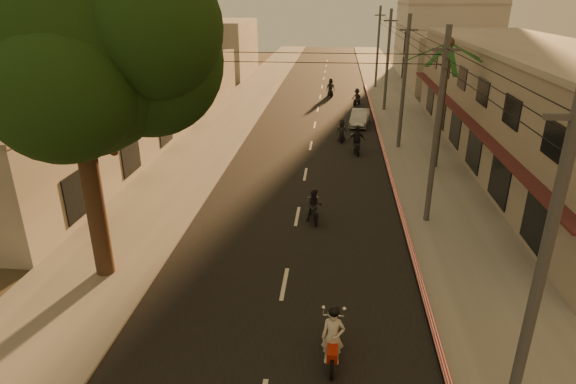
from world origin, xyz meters
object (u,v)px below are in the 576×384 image
Objects in this scene: palm_tree at (448,50)px; scooter_red at (333,338)px; scooter_far_b at (357,98)px; broadleaf_tree at (83,49)px; scooter_far_a at (342,132)px; scooter_mid_b at (357,141)px; scooter_mid_a at (314,206)px; parked_car at (360,118)px; scooter_far_c at (331,88)px.

palm_tree reaches higher than scooter_red.
broadleaf_tree is at bearing -85.69° from scooter_far_b.
broadleaf_tree is 22.51m from scooter_far_a.
scooter_mid_b is 3.01m from scooter_far_a.
scooter_red reaches higher than scooter_far_a.
scooter_mid_b is at bearing 152.23° from palm_tree.
scooter_red is 1.17× the size of scooter_mid_a.
scooter_far_a is (1.35, 13.79, -0.03)m from scooter_mid_a.
scooter_far_a is at bearing 74.19° from scooter_mid_a.
scooter_far_c is at bearing 109.68° from parked_car.
broadleaf_tree reaches higher than scooter_far_c.
palm_tree is 4.79× the size of scooter_mid_a.
scooter_mid_a reaches higher than scooter_far_a.
scooter_far_c is at bearing 91.38° from scooter_red.
scooter_red is 1.01× the size of scooter_far_c.
scooter_red is at bearing -94.19° from scooter_mid_a.
scooter_far_b is (2.87, 26.46, 0.02)m from scooter_mid_a.
scooter_mid_b is at bearing -72.10° from scooter_far_a.
scooter_far_a is (0.34, 23.33, -0.12)m from scooter_red.
scooter_mid_a is at bearing -73.94° from scooter_far_b.
scooter_far_b is (10.32, 31.90, -7.69)m from broadleaf_tree.
scooter_mid_b is 15.52m from scooter_far_b.
scooter_far_c is (-0.78, 40.09, 0.03)m from scooter_red.
scooter_far_a is 0.41× the size of parked_car.
scooter_far_b is at bearing 97.10° from parked_car.
scooter_red is 1.18× the size of scooter_far_b.
scooter_mid_b reaches higher than scooter_red.
scooter_red is at bearing -92.47° from scooter_far_a.
parked_car is at bearing 80.40° from scooter_mid_b.
palm_tree reaches higher than scooter_far_c.
scooter_far_b is (-4.29, 18.04, -6.36)m from palm_tree.
scooter_red is 1.19× the size of scooter_far_a.
scooter_far_c is (7.68, 35.97, -7.59)m from broadleaf_tree.
scooter_far_c is (-2.63, 11.87, 0.24)m from parked_car.
scooter_far_b is (1.52, 12.68, 0.04)m from scooter_far_a.
scooter_far_b is at bearing 103.37° from palm_tree.
scooter_far_a is (-5.81, 5.36, -6.41)m from palm_tree.
scooter_mid_b is at bearing -86.54° from parked_car.
scooter_far_a is 0.85× the size of scooter_far_c.
parked_car is at bearing 71.08° from scooter_mid_a.
palm_tree is at bearing 71.38° from scooter_red.
scooter_mid_b is 1.01× the size of scooter_far_c.
scooter_far_b reaches higher than scooter_mid_a.
scooter_far_a reaches higher than parked_car.
palm_tree is (14.61, 13.86, -1.33)m from broadleaf_tree.
broadleaf_tree is at bearing -109.84° from scooter_far_c.
scooter_far_c is at bearing 77.95° from broadleaf_tree.
parked_car is (-4.30, 10.24, -6.50)m from palm_tree.
scooter_far_b is (0.51, 15.51, -0.11)m from scooter_mid_b.
scooter_red is at bearing -25.94° from broadleaf_tree.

